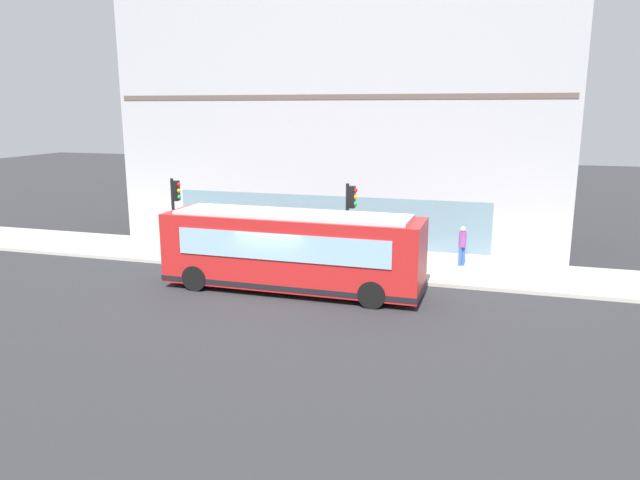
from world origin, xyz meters
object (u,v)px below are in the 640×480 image
at_px(city_bus_nearside, 292,251).
at_px(pedestrian_by_light_pole, 257,232).
at_px(traffic_light_near_corner, 350,211).
at_px(newspaper_vending_box, 327,252).
at_px(pedestrian_walking_along_curb, 462,243).
at_px(traffic_light_down_block, 175,203).
at_px(fire_hydrant, 409,260).

xyz_separation_m(city_bus_nearside, pedestrian_by_light_pole, (4.65, 3.41, -0.35)).
relative_size(traffic_light_near_corner, pedestrian_by_light_pole, 2.08).
bearing_deg(newspaper_vending_box, pedestrian_walking_along_curb, -79.28).
height_order(traffic_light_near_corner, traffic_light_down_block, traffic_light_near_corner).
height_order(traffic_light_down_block, fire_hydrant, traffic_light_down_block).
distance_m(city_bus_nearside, traffic_light_near_corner, 3.25).
height_order(fire_hydrant, newspaper_vending_box, newspaper_vending_box).
xyz_separation_m(fire_hydrant, newspaper_vending_box, (-0.02, 3.69, 0.09)).
height_order(city_bus_nearside, pedestrian_walking_along_curb, city_bus_nearside).
distance_m(traffic_light_near_corner, newspaper_vending_box, 3.01).
bearing_deg(pedestrian_by_light_pole, traffic_light_near_corner, -113.01).
xyz_separation_m(traffic_light_near_corner, newspaper_vending_box, (1.52, 1.42, -2.19)).
xyz_separation_m(traffic_light_near_corner, pedestrian_walking_along_curb, (2.62, -4.43, -1.63)).
height_order(city_bus_nearside, newspaper_vending_box, city_bus_nearside).
xyz_separation_m(traffic_light_down_block, newspaper_vending_box, (1.46, -6.70, -2.14)).
distance_m(traffic_light_near_corner, traffic_light_down_block, 8.12).
distance_m(traffic_light_near_corner, pedestrian_walking_along_curb, 5.40).
relative_size(city_bus_nearside, newspaper_vending_box, 11.19).
relative_size(city_bus_nearside, pedestrian_walking_along_curb, 5.75).
relative_size(traffic_light_near_corner, pedestrian_walking_along_curb, 2.16).
distance_m(pedestrian_by_light_pole, newspaper_vending_box, 3.78).
xyz_separation_m(city_bus_nearside, newspaper_vending_box, (4.00, -0.27, -0.95)).
height_order(pedestrian_by_light_pole, newspaper_vending_box, pedestrian_by_light_pole).
height_order(traffic_light_down_block, newspaper_vending_box, traffic_light_down_block).
relative_size(fire_hydrant, newspaper_vending_box, 0.82).
height_order(city_bus_nearside, traffic_light_down_block, traffic_light_down_block).
height_order(traffic_light_near_corner, pedestrian_walking_along_curb, traffic_light_near_corner).
bearing_deg(fire_hydrant, traffic_light_down_block, 98.10).
xyz_separation_m(city_bus_nearside, fire_hydrant, (4.02, -3.96, -1.04)).
height_order(traffic_light_down_block, pedestrian_walking_along_curb, traffic_light_down_block).
xyz_separation_m(traffic_light_near_corner, fire_hydrant, (1.54, -2.28, -2.28)).
bearing_deg(fire_hydrant, newspaper_vending_box, 90.34).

